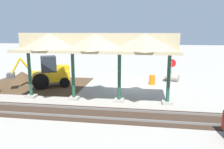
# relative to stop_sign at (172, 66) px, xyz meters

# --- Properties ---
(ground_plane) EXTENTS (120.00, 120.00, 0.00)m
(ground_plane) POSITION_rel_stop_sign_xyz_m (3.42, 1.05, -1.75)
(ground_plane) COLOR #9E998E
(dirt_work_zone) EXTENTS (9.61, 7.00, 0.01)m
(dirt_work_zone) POSITION_rel_stop_sign_xyz_m (12.71, 1.90, -1.75)
(dirt_work_zone) COLOR #4C3823
(dirt_work_zone) RESTS_ON ground
(platform_canopy) EXTENTS (11.39, 3.20, 4.90)m
(platform_canopy) POSITION_rel_stop_sign_xyz_m (5.98, 5.89, 2.40)
(platform_canopy) COLOR #9E998E
(platform_canopy) RESTS_ON ground
(rail_tracks) EXTENTS (60.00, 2.58, 0.15)m
(rail_tracks) POSITION_rel_stop_sign_xyz_m (3.42, 8.50, -1.72)
(rail_tracks) COLOR slate
(rail_tracks) RESTS_ON ground
(stop_sign) EXTENTS (0.75, 0.15, 2.43)m
(stop_sign) POSITION_rel_stop_sign_xyz_m (0.00, 0.00, 0.00)
(stop_sign) COLOR gray
(stop_sign) RESTS_ON ground
(backhoe) EXTENTS (5.18, 3.44, 2.82)m
(backhoe) POSITION_rel_stop_sign_xyz_m (11.04, 2.56, -0.49)
(backhoe) COLOR #EAB214
(backhoe) RESTS_ON ground
(dirt_mound) EXTENTS (6.06, 6.06, 2.20)m
(dirt_mound) POSITION_rel_stop_sign_xyz_m (14.52, 1.31, -1.75)
(dirt_mound) COLOR #4C3823
(dirt_mound) RESTS_ON ground
(concrete_pipe) EXTENTS (1.53, 1.20, 0.71)m
(concrete_pipe) POSITION_rel_stop_sign_xyz_m (-0.25, -1.47, -1.39)
(concrete_pipe) COLOR #9E9384
(concrete_pipe) RESTS_ON ground
(traffic_barrel) EXTENTS (0.56, 0.56, 0.90)m
(traffic_barrel) POSITION_rel_stop_sign_xyz_m (1.78, 0.36, -1.30)
(traffic_barrel) COLOR orange
(traffic_barrel) RESTS_ON ground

